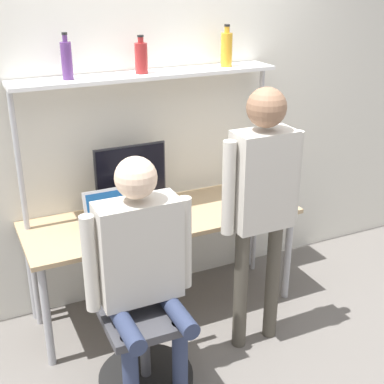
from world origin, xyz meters
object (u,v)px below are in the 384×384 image
bottle_purple (67,60)px  bottle_amber (227,49)px  person_seated (141,259)px  bottle_red (141,57)px  office_chair (142,338)px  cell_phone (153,223)px  laptop (112,220)px  person_standing (262,190)px  monitor (131,176)px

bottle_purple → bottle_amber: (1.08, 0.00, 0.00)m
person_seated → bottle_red: (0.35, 0.86, 0.92)m
person_seated → bottle_amber: bearing=41.7°
office_chair → bottle_purple: (-0.12, 0.81, 1.48)m
cell_phone → bottle_amber: bottle_amber is taller
cell_phone → office_chair: office_chair is taller
office_chair → bottle_purple: bottle_purple is taller
laptop → person_standing: bearing=-34.7°
monitor → person_seated: size_ratio=0.35×
person_seated → bottle_purple: (-0.12, 0.86, 0.94)m
person_seated → monitor: bearing=74.0°
laptop → office_chair: (-0.02, -0.56, -0.51)m
laptop → bottle_purple: bearing=119.6°
monitor → person_seated: person_seated is taller
laptop → office_chair: laptop is taller
laptop → bottle_purple: (-0.14, 0.25, 0.97)m
person_standing → bottle_red: 1.13m
monitor → person_standing: size_ratio=0.29×
laptop → person_standing: (0.77, -0.53, 0.27)m
laptop → bottle_red: bearing=37.5°
office_chair → bottle_amber: bearing=40.2°
monitor → bottle_red: bottle_red is taller
monitor → person_standing: person_standing is taller
monitor → laptop: (-0.21, -0.21, -0.19)m
cell_phone → office_chair: 0.75m
person_standing → bottle_purple: 1.39m
cell_phone → person_standing: (0.50, -0.50, 0.34)m
bottle_red → person_standing: bearing=-60.5°
monitor → person_seated: 0.87m
monitor → office_chair: size_ratio=0.52×
bottle_purple → bottle_amber: size_ratio=0.99×
monitor → cell_phone: (0.06, -0.24, -0.26)m
office_chair → person_seated: (-0.00, -0.04, 0.55)m
monitor → cell_phone: 0.36m
monitor → laptop: 0.35m
person_seated → person_standing: size_ratio=0.84×
laptop → bottle_amber: 1.38m
cell_phone → person_standing: size_ratio=0.09×
office_chair → bottle_red: 1.71m
cell_phone → bottle_purple: (-0.41, 0.28, 1.04)m
cell_phone → bottle_red: bottle_red is taller
laptop → cell_phone: (0.27, -0.03, -0.07)m
monitor → laptop: bearing=-134.7°
person_standing → bottle_purple: size_ratio=6.14×
monitor → cell_phone: bearing=-76.6°
office_chair → bottle_purple: 1.70m
monitor → office_chair: (-0.23, -0.77, -0.70)m
bottle_red → person_seated: bearing=-112.2°
person_seated → bottle_amber: (0.96, 0.86, 0.94)m
person_standing → bottle_purple: bottle_purple is taller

